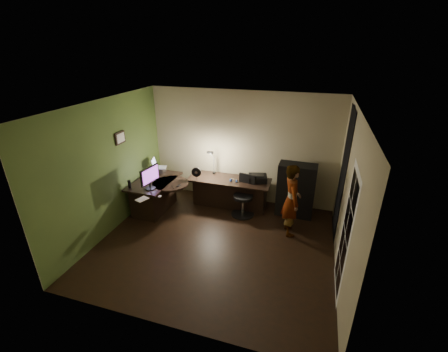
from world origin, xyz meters
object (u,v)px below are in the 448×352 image
(desk_right, at_px, (229,193))
(office_chair, at_px, (243,197))
(monitor, at_px, (150,181))
(person, at_px, (291,200))
(cabinet, at_px, (296,190))
(desk_left, at_px, (156,195))

(desk_right, height_order, office_chair, office_chair)
(office_chair, bearing_deg, monitor, -147.88)
(monitor, bearing_deg, person, 16.79)
(cabinet, distance_m, person, 0.80)
(monitor, bearing_deg, office_chair, 32.08)
(desk_right, bearing_deg, person, -25.06)
(desk_right, xyz_separation_m, person, (1.50, -0.69, 0.40))
(cabinet, height_order, monitor, cabinet)
(cabinet, relative_size, monitor, 2.22)
(monitor, height_order, person, person)
(desk_left, xyz_separation_m, office_chair, (2.01, 0.38, 0.09))
(cabinet, height_order, office_chair, cabinet)
(cabinet, bearing_deg, monitor, -157.22)
(person, bearing_deg, monitor, 78.61)
(desk_left, relative_size, desk_right, 0.69)
(cabinet, relative_size, office_chair, 1.31)
(desk_right, xyz_separation_m, monitor, (-1.46, -1.07, 0.59))
(monitor, relative_size, office_chair, 0.59)
(office_chair, relative_size, person, 0.62)
(desk_right, relative_size, person, 1.26)
(cabinet, distance_m, office_chair, 1.19)
(desk_right, height_order, person, person)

